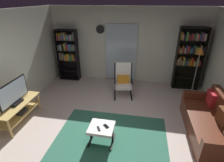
# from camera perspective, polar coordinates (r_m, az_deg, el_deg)

# --- Properties ---
(ground_plane) EXTENTS (7.02, 7.02, 0.00)m
(ground_plane) POSITION_cam_1_polar(r_m,az_deg,el_deg) (4.28, -0.04, -15.89)
(ground_plane) COLOR beige
(wall_back) EXTENTS (5.60, 0.06, 2.60)m
(wall_back) POSITION_cam_1_polar(r_m,az_deg,el_deg) (6.27, 4.80, 11.37)
(wall_back) COLOR silver
(wall_back) RESTS_ON ground
(glass_door_panel) EXTENTS (1.10, 0.01, 2.00)m
(glass_door_panel) POSITION_cam_1_polar(r_m,az_deg,el_deg) (6.29, 2.90, 9.12)
(glass_door_panel) COLOR silver
(area_rug) EXTENTS (2.45, 1.84, 0.01)m
(area_rug) POSITION_cam_1_polar(r_m,az_deg,el_deg) (4.09, -0.30, -18.18)
(area_rug) COLOR #2E6650
(area_rug) RESTS_ON ground
(tv_stand) EXTENTS (0.51, 1.25, 0.52)m
(tv_stand) POSITION_cam_1_polar(r_m,az_deg,el_deg) (4.94, -28.37, -8.18)
(tv_stand) COLOR tan
(tv_stand) RESTS_ON ground
(television) EXTENTS (0.20, 0.95, 0.58)m
(television) POSITION_cam_1_polar(r_m,az_deg,el_deg) (4.72, -29.51, -3.58)
(television) COLOR black
(television) RESTS_ON tv_stand
(bookshelf_near_tv) EXTENTS (0.74, 0.30, 1.84)m
(bookshelf_near_tv) POSITION_cam_1_polar(r_m,az_deg,el_deg) (6.62, -14.27, 9.31)
(bookshelf_near_tv) COLOR black
(bookshelf_near_tv) RESTS_ON ground
(bookshelf_near_sofa) EXTENTS (0.83, 0.30, 2.04)m
(bookshelf_near_sofa) POSITION_cam_1_polar(r_m,az_deg,el_deg) (6.20, 23.97, 7.81)
(bookshelf_near_sofa) COLOR black
(bookshelf_near_sofa) RESTS_ON ground
(leather_sofa) EXTENTS (0.85, 1.92, 0.83)m
(leather_sofa) POSITION_cam_1_polar(r_m,az_deg,el_deg) (4.56, 29.90, -11.99)
(leather_sofa) COLOR #5A2918
(leather_sofa) RESTS_ON ground
(lounge_armchair) EXTENTS (0.66, 0.73, 1.02)m
(lounge_armchair) POSITION_cam_1_polar(r_m,az_deg,el_deg) (5.46, 3.69, 0.68)
(lounge_armchair) COLOR black
(lounge_armchair) RESTS_ON ground
(ottoman) EXTENTS (0.53, 0.49, 0.40)m
(ottoman) POSITION_cam_1_polar(r_m,az_deg,el_deg) (3.81, -3.46, -15.44)
(ottoman) COLOR white
(ottoman) RESTS_ON ground
(tv_remote) EXTENTS (0.11, 0.15, 0.02)m
(tv_remote) POSITION_cam_1_polar(r_m,az_deg,el_deg) (3.71, -4.38, -15.21)
(tv_remote) COLOR black
(tv_remote) RESTS_ON ottoman
(cell_phone) EXTENTS (0.15, 0.15, 0.01)m
(cell_phone) POSITION_cam_1_polar(r_m,az_deg,el_deg) (3.76, -1.93, -14.54)
(cell_phone) COLOR black
(cell_phone) RESTS_ON ottoman
(floor_lamp_by_shelf) EXTENTS (0.23, 0.23, 1.56)m
(floor_lamp_by_shelf) POSITION_cam_1_polar(r_m,az_deg,el_deg) (5.80, 26.74, 7.63)
(floor_lamp_by_shelf) COLOR #A5A5AD
(floor_lamp_by_shelf) RESTS_ON ground
(wall_clock) EXTENTS (0.29, 0.03, 0.29)m
(wall_clock) POSITION_cam_1_polar(r_m,az_deg,el_deg) (6.24, -3.88, 16.49)
(wall_clock) COLOR silver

